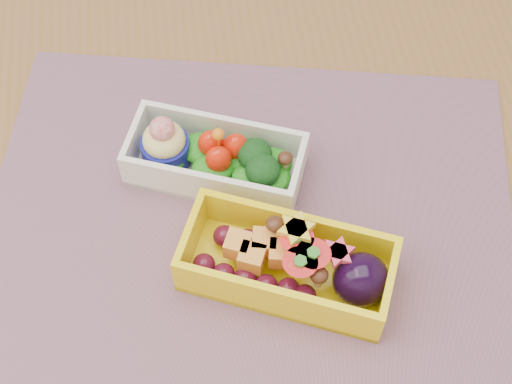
{
  "coord_description": "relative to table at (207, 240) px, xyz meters",
  "views": [
    {
      "loc": [
        0.0,
        -0.4,
        1.38
      ],
      "look_at": [
        0.05,
        -0.03,
        0.79
      ],
      "focal_mm": 54.56,
      "sensor_mm": 36.0,
      "label": 1
    }
  ],
  "objects": [
    {
      "name": "placemat",
      "position": [
        0.04,
        -0.04,
        0.1
      ],
      "size": [
        0.56,
        0.47,
        0.0
      ],
      "primitive_type": "cube",
      "rotation": [
        0.0,
        0.0,
        -0.21
      ],
      "color": "gray",
      "rests_on": "table"
    },
    {
      "name": "bento_yellow",
      "position": [
        0.07,
        -0.1,
        0.13
      ],
      "size": [
        0.2,
        0.15,
        0.06
      ],
      "rotation": [
        0.0,
        0.0,
        -0.41
      ],
      "color": "yellow",
      "rests_on": "placemat"
    },
    {
      "name": "table",
      "position": [
        0.0,
        0.0,
        0.0
      ],
      "size": [
        1.2,
        0.8,
        0.75
      ],
      "color": "brown",
      "rests_on": "ground"
    },
    {
      "name": "bento_white",
      "position": [
        0.02,
        0.02,
        0.12
      ],
      "size": [
        0.18,
        0.13,
        0.07
      ],
      "rotation": [
        0.0,
        0.0,
        -0.37
      ],
      "color": "white",
      "rests_on": "placemat"
    }
  ]
}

